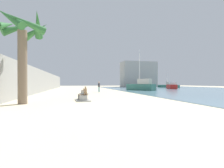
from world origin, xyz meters
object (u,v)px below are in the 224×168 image
(boat_mid_bay, at_px, (169,85))
(bench_near, at_px, (83,98))
(bench_far, at_px, (84,92))
(person_walking, at_px, (99,86))
(boat_outer, at_px, (141,86))
(boat_distant, at_px, (172,86))
(palm_tree, at_px, (23,38))

(boat_mid_bay, bearing_deg, bench_near, -130.56)
(bench_far, relative_size, boat_mid_bay, 0.29)
(bench_near, height_order, boat_mid_bay, boat_mid_bay)
(person_walking, relative_size, boat_outer, 0.21)
(boat_distant, bearing_deg, person_walking, -151.75)
(bench_near, distance_m, person_walking, 12.38)
(palm_tree, distance_m, bench_near, 6.15)
(palm_tree, xyz_separation_m, boat_distant, (26.46, 23.65, -3.88))
(palm_tree, xyz_separation_m, bench_near, (4.14, 1.34, -4.34))
(boat_distant, bearing_deg, bench_far, -147.20)
(palm_tree, bearing_deg, boat_mid_bay, 46.65)
(palm_tree, relative_size, boat_mid_bay, 0.89)
(bench_near, bearing_deg, person_walking, 75.61)
(palm_tree, bearing_deg, boat_outer, 47.32)
(bench_far, relative_size, person_walking, 1.28)
(palm_tree, relative_size, boat_distant, 1.35)
(boat_outer, distance_m, boat_distant, 12.22)
(person_walking, xyz_separation_m, boat_distant, (19.25, 10.34, -0.27))
(boat_outer, bearing_deg, bench_near, -126.53)
(boat_outer, xyz_separation_m, boat_mid_bay, (16.11, 16.67, -0.19))
(palm_tree, height_order, person_walking, palm_tree)
(person_walking, bearing_deg, boat_distant, 28.25)
(boat_distant, relative_size, boat_mid_bay, 0.66)
(boat_distant, bearing_deg, boat_outer, -148.91)
(bench_near, bearing_deg, bench_far, 86.06)
(palm_tree, height_order, boat_mid_bay, palm_tree)
(boat_mid_bay, bearing_deg, boat_outer, -134.02)
(bench_near, bearing_deg, boat_outer, 53.47)
(palm_tree, relative_size, bench_far, 3.03)
(palm_tree, bearing_deg, person_walking, 61.56)
(bench_near, distance_m, boat_distant, 31.56)
(boat_mid_bay, bearing_deg, boat_distant, -118.59)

